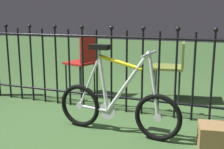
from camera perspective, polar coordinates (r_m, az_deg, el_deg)
ground_plane at (r=3.19m, az=-3.57°, el=-10.11°), size 20.00×20.00×0.00m
iron_fence at (r=3.55m, az=-0.72°, el=1.56°), size 4.01×0.07×1.10m
bicycle at (r=2.91m, az=0.88°, el=-5.91°), size 1.32×0.40×0.90m
chair_red at (r=4.23m, az=-5.57°, el=3.04°), size 0.46×0.46×0.88m
chair_olive at (r=4.06m, az=11.99°, el=2.01°), size 0.48×0.47×0.81m
display_crate at (r=2.80m, az=19.41°, el=-11.55°), size 0.31×0.31×0.23m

